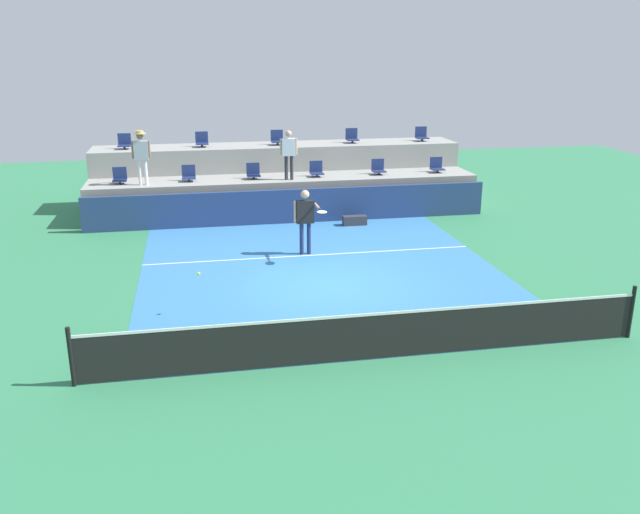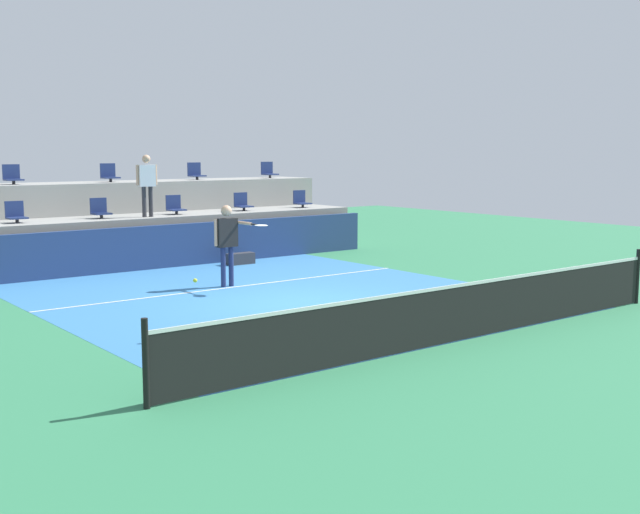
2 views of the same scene
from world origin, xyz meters
The scene contains 23 objects.
ground_plane centered at (0.00, 0.00, 0.00)m, with size 40.00×40.00×0.00m, color #2D754C.
court_inner_paint centered at (0.00, 1.00, 0.00)m, with size 9.00×10.00×0.01m, color teal.
court_service_line centered at (0.00, 2.40, 0.01)m, with size 9.00×0.06×0.00m, color white.
tennis_net centered at (0.00, -4.00, 0.50)m, with size 10.48×0.08×1.07m.
sponsor_backboard centered at (0.00, 6.00, 0.55)m, with size 13.00×0.16×1.10m, color navy.
seating_tier_lower centered at (0.00, 7.30, 0.62)m, with size 13.00×1.80×1.25m, color gray.
seating_tier_upper centered at (0.00, 9.10, 1.05)m, with size 13.00×1.80×2.10m, color gray.
stadium_chair_lower_far_left centered at (-5.38, 7.23, 1.46)m, with size 0.44×0.40×0.52m.
stadium_chair_lower_left centered at (-3.20, 7.23, 1.46)m, with size 0.44×0.40×0.52m.
stadium_chair_lower_mid_left centered at (-1.09, 7.23, 1.46)m, with size 0.44×0.40×0.52m.
stadium_chair_lower_mid_right centered at (1.05, 7.23, 1.46)m, with size 0.44×0.40×0.52m.
stadium_chair_lower_right centered at (3.22, 7.23, 1.46)m, with size 0.44×0.40×0.52m.
stadium_chair_lower_far_right centered at (5.34, 7.23, 1.46)m, with size 0.44×0.40×0.52m.
stadium_chair_upper_far_left centered at (-5.32, 9.03, 2.31)m, with size 0.44×0.40×0.52m.
stadium_chair_upper_left centered at (-2.70, 9.03, 2.31)m, with size 0.44×0.40×0.52m.
stadium_chair_upper_center centered at (-0.04, 9.03, 2.31)m, with size 0.44×0.40×0.52m.
stadium_chair_upper_right centered at (2.71, 9.03, 2.31)m, with size 0.44×0.40×0.52m.
stadium_chair_upper_far_right centered at (5.36, 9.03, 2.31)m, with size 0.44×0.40×0.52m.
tennis_player centered at (-0.12, 2.54, 1.11)m, with size 0.72×1.22×1.79m.
spectator_with_hat centered at (-4.62, 6.85, 2.30)m, with size 0.59×0.42×1.72m.
spectator_in_grey centered at (0.06, 6.85, 2.22)m, with size 0.58×0.23×1.62m.
tennis_ball centered at (-3.04, -1.28, 0.93)m, with size 0.07×0.07×0.07m.
equipment_bag centered at (1.94, 5.33, 0.15)m, with size 0.76×0.28×0.30m, color #333338.
Camera 1 is at (-2.99, -14.56, 5.47)m, focal length 37.08 mm.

